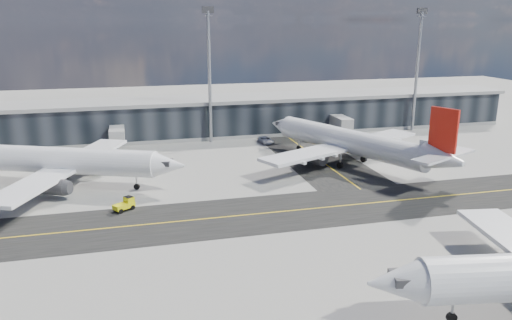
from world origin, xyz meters
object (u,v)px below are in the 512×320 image
(airliner_af, at_px, (56,161))
(airliner_redtail, at_px, (351,142))
(baggage_tug, at_px, (125,204))
(service_van, at_px, (266,140))

(airliner_af, relative_size, airliner_redtail, 0.98)
(baggage_tug, xyz_separation_m, service_van, (30.01, 33.94, -0.23))
(airliner_redtail, bearing_deg, baggage_tug, 173.70)
(airliner_redtail, xyz_separation_m, service_van, (-10.87, 20.44, -3.66))
(airliner_redtail, relative_size, service_van, 8.43)
(airliner_af, height_order, baggage_tug, airliner_af)
(airliner_af, relative_size, baggage_tug, 12.77)
(airliner_af, distance_m, airliner_redtail, 51.63)
(airliner_af, bearing_deg, service_van, 138.92)
(airliner_redtail, height_order, service_van, airliner_redtail)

